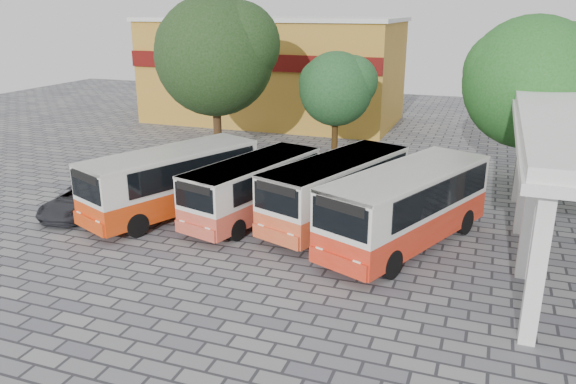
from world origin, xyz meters
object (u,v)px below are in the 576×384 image
at_px(bus_centre_left, 253,186).
at_px(parked_car, 80,201).
at_px(bus_centre_right, 337,187).
at_px(bus_far_right, 407,203).
at_px(bus_far_left, 172,178).

bearing_deg(bus_centre_left, parked_car, -149.55).
relative_size(bus_centre_left, bus_centre_right, 0.91).
distance_m(bus_centre_right, parked_car, 11.72).
bearing_deg(parked_car, bus_far_right, -1.60).
xyz_separation_m(bus_far_right, parked_car, (-14.53, -1.38, -1.16)).
xyz_separation_m(bus_centre_left, bus_far_right, (6.81, -0.75, 0.25)).
relative_size(bus_centre_right, bus_far_right, 0.93).
bearing_deg(bus_far_right, parked_car, -151.80).
bearing_deg(bus_far_left, bus_centre_right, 33.90).
distance_m(bus_far_left, bus_far_right, 10.45).
height_order(bus_far_right, parked_car, bus_far_right).
bearing_deg(bus_centre_left, bus_far_right, 8.65).
distance_m(bus_far_left, bus_centre_right, 7.39).
relative_size(bus_centre_right, parked_car, 1.89).
relative_size(bus_far_right, parked_car, 2.04).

